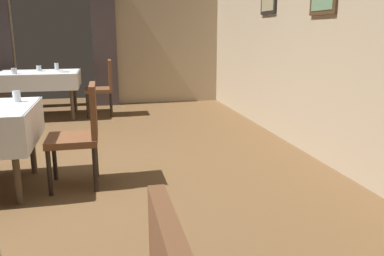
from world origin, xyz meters
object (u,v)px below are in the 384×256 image
plate_far_a (63,72)px  glass_far_d (39,68)px  glass_mid_c (17,96)px  chair_mid_right (81,130)px  glass_far_c (57,67)px  dining_table_far (39,78)px  glass_far_b (14,71)px  chair_far_right (104,85)px

plate_far_a → glass_far_d: 0.48m
glass_mid_c → glass_far_d: bearing=94.7°
chair_mid_right → glass_far_c: 3.53m
chair_mid_right → glass_far_d: chair_mid_right is taller
plate_far_a → glass_far_c: bearing=109.3°
glass_mid_c → dining_table_far: bearing=94.7°
glass_far_b → glass_far_d: (0.29, 0.44, -0.00)m
dining_table_far → chair_far_right: size_ratio=1.35×
dining_table_far → glass_mid_c: bearing=-85.3°
glass_far_d → chair_mid_right: bearing=-76.3°
chair_far_right → plate_far_a: chair_far_right is taller
chair_far_right → glass_far_d: bearing=168.3°
plate_far_a → glass_far_c: glass_far_c is taller
dining_table_far → plate_far_a: plate_far_a is taller
glass_far_c → glass_far_d: bearing=-157.4°
glass_far_d → glass_mid_c: bearing=-85.3°
chair_far_right → glass_far_c: bearing=156.8°
dining_table_far → glass_far_c: bearing=44.6°
dining_table_far → chair_mid_right: (0.81, -3.23, -0.14)m
glass_mid_c → glass_far_b: bearing=101.7°
chair_mid_right → glass_far_c: chair_mid_right is taller
dining_table_far → glass_mid_c: glass_mid_c is taller
chair_far_right → glass_far_d: size_ratio=10.23×
glass_mid_c → plate_far_a: (0.14, 2.83, -0.05)m
glass_far_b → dining_table_far: bearing=44.7°
dining_table_far → glass_far_d: glass_far_d is taller
glass_far_d → dining_table_far: bearing=-84.8°
glass_mid_c → plate_far_a: bearing=87.1°
glass_mid_c → glass_far_d: (-0.26, 3.10, -0.01)m
chair_mid_right → glass_mid_c: size_ratio=9.00×
chair_mid_right → plate_far_a: bearing=97.7°
chair_mid_right → plate_far_a: size_ratio=4.63×
dining_table_far → plate_far_a: size_ratio=6.27×
dining_table_far → chair_far_right: chair_far_right is taller
plate_far_a → glass_far_b: (-0.69, -0.18, 0.04)m
dining_table_far → glass_far_c: (0.26, 0.25, 0.16)m
chair_far_right → glass_far_c: (-0.76, 0.32, 0.29)m
plate_far_a → glass_mid_c: bearing=-92.9°
plate_far_a → glass_far_d: (-0.40, 0.27, 0.04)m
plate_far_a → chair_mid_right: bearing=-82.3°
chair_far_right → glass_far_d: (-1.03, 0.21, 0.28)m
dining_table_far → glass_mid_c: size_ratio=12.19×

